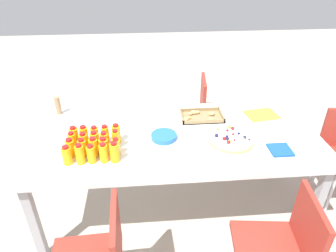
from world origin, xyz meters
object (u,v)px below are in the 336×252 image
object	(u,v)px
juice_bottle_17	(95,135)
juice_bottle_2	(91,154)
chair_near_right	(282,245)
juice_bottle_5	(70,148)
napkin_stack	(280,150)
juice_bottle_15	(74,136)
juice_bottle_16	(84,136)
juice_bottle_1	(80,154)
cardboard_tube	(58,105)
juice_bottle_8	(104,147)
snack_tray	(201,116)
juice_bottle_6	(82,148)
fruit_pizza	(231,139)
juice_bottle_13	(104,141)
juice_bottle_3	(104,153)
juice_bottle_12	(95,141)
plate_stack	(164,136)
party_table	(175,141)
juice_bottle_7	(94,147)
chair_far_right	(213,109)
juice_bottle_4	(115,152)
juice_bottle_11	(84,142)
juice_bottle_9	(116,147)
juice_bottle_0	(67,155)
juice_bottle_19	(116,134)
juice_bottle_10	(72,142)
juice_bottle_14	(116,140)
paper_folder	(261,115)
juice_bottle_18	(105,134)

from	to	relation	value
juice_bottle_17	juice_bottle_2	bearing A→B (deg)	-89.58
chair_near_right	juice_bottle_5	bearing A→B (deg)	70.32
juice_bottle_17	napkin_stack	size ratio (longest dim) A/B	0.94
juice_bottle_15	juice_bottle_16	xyz separation A→B (m)	(0.07, 0.00, 0.00)
juice_bottle_1	cardboard_tube	bearing A→B (deg)	112.56
juice_bottle_8	juice_bottle_15	xyz separation A→B (m)	(-0.22, 0.14, 0.00)
snack_tray	juice_bottle_6	bearing A→B (deg)	-152.93
juice_bottle_5	juice_bottle_16	size ratio (longest dim) A/B	0.95
juice_bottle_8	fruit_pizza	bearing A→B (deg)	5.88
juice_bottle_13	snack_tray	size ratio (longest dim) A/B	0.40
juice_bottle_3	juice_bottle_15	bearing A→B (deg)	136.08
juice_bottle_12	plate_stack	bearing A→B (deg)	11.64
party_table	juice_bottle_16	bearing A→B (deg)	-174.71
party_table	fruit_pizza	world-z (taller)	fruit_pizza
party_table	juice_bottle_7	world-z (taller)	juice_bottle_7
juice_bottle_2	juice_bottle_13	size ratio (longest dim) A/B	0.97
chair_far_right	juice_bottle_7	bearing A→B (deg)	-38.25
juice_bottle_4	juice_bottle_11	size ratio (longest dim) A/B	1.08
juice_bottle_11	fruit_pizza	distance (m)	1.05
party_table	juice_bottle_7	xyz separation A→B (m)	(-0.57, -0.21, 0.13)
juice_bottle_3	fruit_pizza	world-z (taller)	juice_bottle_3
juice_bottle_4	juice_bottle_9	xyz separation A→B (m)	(0.01, 0.07, -0.01)
juice_bottle_9	snack_tray	bearing A→B (deg)	34.63
chair_far_right	juice_bottle_0	world-z (taller)	juice_bottle_0
juice_bottle_13	napkin_stack	bearing A→B (deg)	-5.89
cardboard_tube	juice_bottle_17	bearing A→B (deg)	-52.81
juice_bottle_2	juice_bottle_3	world-z (taller)	juice_bottle_3
cardboard_tube	juice_bottle_2	bearing A→B (deg)	-62.51
chair_far_right	plate_stack	distance (m)	1.10
juice_bottle_19	juice_bottle_17	bearing A→B (deg)	-178.70
juice_bottle_17	juice_bottle_10	bearing A→B (deg)	-155.09
juice_bottle_7	plate_stack	xyz separation A→B (m)	(0.48, 0.17, -0.05)
juice_bottle_7	juice_bottle_8	size ratio (longest dim) A/B	1.04
juice_bottle_10	juice_bottle_11	distance (m)	0.08
chair_near_right	juice_bottle_6	distance (m)	1.37
juice_bottle_13	chair_near_right	bearing A→B (deg)	-33.33
juice_bottle_7	juice_bottle_0	bearing A→B (deg)	-155.75
party_table	juice_bottle_15	xyz separation A→B (m)	(-0.72, -0.06, 0.13)
juice_bottle_7	juice_bottle_14	bearing A→B (deg)	27.51
juice_bottle_17	juice_bottle_6	bearing A→B (deg)	-114.12
juice_bottle_6	paper_folder	size ratio (longest dim) A/B	0.53
juice_bottle_0	juice_bottle_15	xyz separation A→B (m)	(0.01, 0.22, 0.00)
party_table	paper_folder	world-z (taller)	paper_folder
juice_bottle_8	juice_bottle_15	size ratio (longest dim) A/B	0.94
party_table	juice_bottle_19	size ratio (longest dim) A/B	14.55
juice_bottle_1	snack_tray	size ratio (longest dim) A/B	0.43
juice_bottle_18	snack_tray	size ratio (longest dim) A/B	0.41
juice_bottle_16	snack_tray	xyz separation A→B (m)	(0.89, 0.30, -0.06)
chair_near_right	juice_bottle_8	size ratio (longest dim) A/B	6.08
juice_bottle_5	paper_folder	bearing A→B (deg)	16.88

